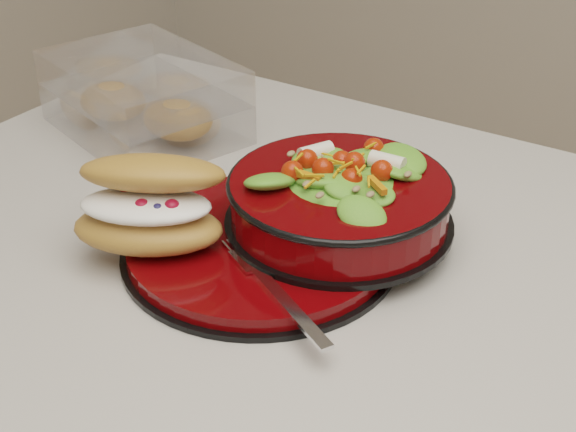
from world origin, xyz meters
The scene contains 5 objects.
dinner_plate centered at (-0.16, -0.02, 0.91)m, with size 0.27×0.27×0.02m.
salad_bowl centered at (-0.10, 0.04, 0.96)m, with size 0.23×0.23×0.09m.
croissant centered at (-0.24, -0.08, 0.96)m, with size 0.16×0.15×0.09m.
fork centered at (-0.09, -0.09, 0.92)m, with size 0.15×0.09×0.00m.
pastry_box centered at (-0.44, 0.13, 0.94)m, with size 0.28×0.24×0.09m.
Camera 1 is at (0.22, -0.56, 1.34)m, focal length 50.00 mm.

